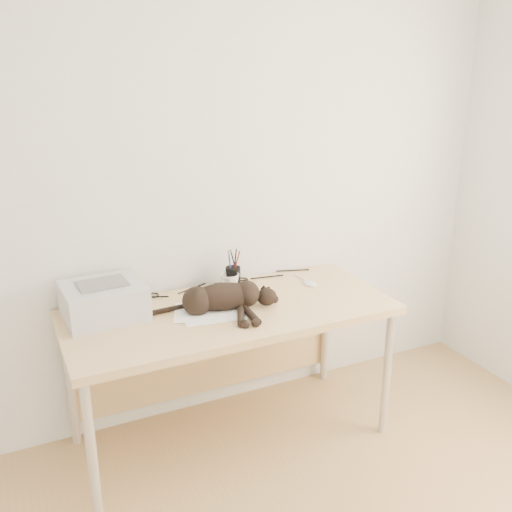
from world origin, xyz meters
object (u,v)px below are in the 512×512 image
desk (224,326)px  pen_cup (233,277)px  cat (220,299)px  mug (230,282)px  printer (104,300)px  mouse (310,282)px

desk → pen_cup: bearing=53.7°
cat → mug: size_ratio=6.27×
printer → pen_cup: pen_cup is taller
mug → pen_cup: (0.04, 0.04, 0.01)m
cat → mug: 0.26m
desk → mug: bearing=55.2°
desk → mouse: 0.53m
cat → mouse: cat is taller
cat → mug: cat is taller
cat → mouse: 0.58m
desk → cat: 0.22m
desk → mug: 0.24m
printer → mouse: printer is taller
desk → printer: 0.61m
mouse → desk: bearing=176.5°
desk → cat: cat is taller
desk → mouse: (0.51, 0.02, 0.15)m
printer → mouse: (1.08, -0.06, -0.07)m
desk → mug: size_ratio=16.17×
mug → pen_cup: pen_cup is taller
cat → mug: (0.14, 0.22, -0.02)m
printer → mouse: size_ratio=3.97×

